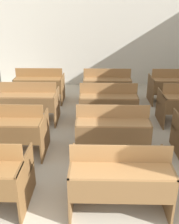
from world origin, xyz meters
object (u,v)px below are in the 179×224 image
bench_second_center (112,129)px  bench_back_center (107,86)px  bench_third_left (29,102)px  bench_back_right (174,86)px  bench_second_left (9,129)px  bench_front_center (119,177)px  bench_third_center (108,103)px  bench_back_left (40,85)px

bench_second_center → bench_back_center: bearing=89.8°
bench_third_left → bench_back_right: (3.64, 1.35, 0.00)m
bench_second_left → bench_back_right: 4.58m
bench_front_center → bench_second_left: size_ratio=1.00×
bench_third_center → bench_back_left: same height
bench_third_left → bench_second_center: bearing=-37.1°
bench_front_center → bench_back_center: (-0.01, 4.09, 0.00)m
bench_back_right → bench_second_center: bearing=-124.0°
bench_front_center → bench_back_right: 4.48m
bench_third_center → bench_front_center: bearing=-89.3°
bench_third_left → bench_third_center: size_ratio=1.00×
bench_second_center → bench_third_left: bearing=142.9°
bench_second_left → bench_third_center: same height
bench_back_right → bench_front_center: bearing=-113.9°
bench_back_left → bench_back_center: size_ratio=1.00×
bench_second_left → bench_second_center: same height
bench_front_center → bench_back_center: 4.09m
bench_back_center → bench_second_center: bearing=-90.2°
bench_second_left → bench_back_center: (1.84, 2.74, 0.00)m
bench_third_center → bench_second_left: bearing=-143.1°
bench_back_left → bench_back_right: bearing=0.0°
bench_second_left → bench_back_left: same height
bench_third_left → bench_second_left: bearing=-91.1°
bench_second_center → bench_third_left: 2.26m
bench_second_center → bench_third_center: size_ratio=1.00×
bench_third_left → bench_back_right: 3.88m
bench_third_center → bench_back_left: 2.28m
bench_second_left → bench_back_right: (3.66, 2.75, 0.00)m
bench_second_left → bench_back_left: (-0.00, 2.75, 0.00)m
bench_back_right → bench_back_center: bearing=-179.8°
bench_third_center → bench_back_center: size_ratio=1.00×
bench_second_center → bench_back_right: bearing=56.0°
bench_back_center → bench_third_center: bearing=-91.0°
bench_second_left → bench_back_center: same height
bench_front_center → bench_back_left: same height
bench_third_left → bench_back_left: bearing=91.2°
bench_back_center → bench_second_left: bearing=-123.8°
bench_second_center → bench_back_right: (1.83, 2.72, 0.00)m
bench_third_left → bench_back_center: 2.26m
bench_back_left → bench_third_center: bearing=-37.4°
bench_front_center → bench_second_left: bearing=143.9°
bench_second_center → bench_back_left: bearing=124.0°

